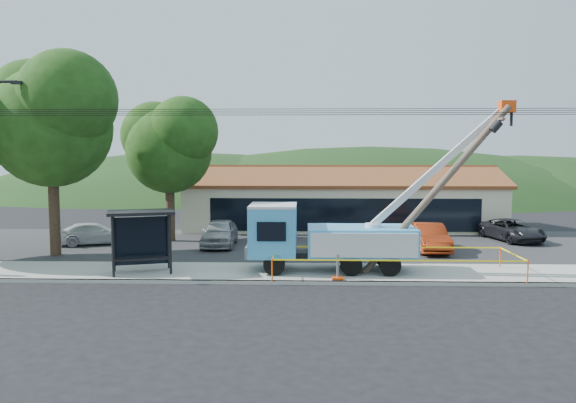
# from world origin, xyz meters

# --- Properties ---
(ground) EXTENTS (120.00, 120.00, 0.00)m
(ground) POSITION_xyz_m (0.00, 0.00, 0.00)
(ground) COLOR black
(ground) RESTS_ON ground
(curb) EXTENTS (60.00, 0.25, 0.15)m
(curb) POSITION_xyz_m (0.00, 2.10, 0.07)
(curb) COLOR #A3A198
(curb) RESTS_ON ground
(sidewalk) EXTENTS (60.00, 4.00, 0.15)m
(sidewalk) POSITION_xyz_m (0.00, 4.00, 0.07)
(sidewalk) COLOR #A3A198
(sidewalk) RESTS_ON ground
(parking_lot) EXTENTS (60.00, 12.00, 0.10)m
(parking_lot) POSITION_xyz_m (0.00, 12.00, 0.05)
(parking_lot) COLOR #28282B
(parking_lot) RESTS_ON ground
(strip_mall) EXTENTS (22.50, 8.53, 4.67)m
(strip_mall) POSITION_xyz_m (4.00, 19.98, 1.88)
(strip_mall) COLOR beige
(strip_mall) RESTS_ON ground
(tree_west_near) EXTENTS (7.56, 6.72, 10.80)m
(tree_west_near) POSITION_xyz_m (-12.00, 8.00, 7.52)
(tree_west_near) COLOR #332316
(tree_west_near) RESTS_ON ground
(tree_lot) EXTENTS (6.30, 5.60, 8.94)m
(tree_lot) POSITION_xyz_m (-7.00, 13.00, 6.21)
(tree_lot) COLOR #332316
(tree_lot) RESTS_ON ground
(hill_west) EXTENTS (78.40, 56.00, 28.00)m
(hill_west) POSITION_xyz_m (-15.00, 55.00, 0.00)
(hill_west) COLOR #193513
(hill_west) RESTS_ON ground
(hill_center) EXTENTS (89.60, 64.00, 32.00)m
(hill_center) POSITION_xyz_m (10.00, 55.00, 0.00)
(hill_center) COLOR #193513
(hill_center) RESTS_ON ground
(hill_east) EXTENTS (72.80, 52.00, 26.00)m
(hill_east) POSITION_xyz_m (30.00, 55.00, 0.00)
(hill_east) COLOR #193513
(hill_east) RESTS_ON ground
(utility_truck) EXTENTS (11.91, 4.10, 7.70)m
(utility_truck) POSITION_xyz_m (2.38, 4.29, 1.77)
(utility_truck) COLOR black
(utility_truck) RESTS_ON ground
(leaning_pole) EXTENTS (6.47, 1.76, 7.65)m
(leaning_pole) POSITION_xyz_m (7.50, 3.84, 4.25)
(leaning_pole) COLOR brown
(leaning_pole) RESTS_ON ground
(bus_shelter) EXTENTS (3.30, 2.57, 2.80)m
(bus_shelter) POSITION_xyz_m (-6.06, 3.70, 2.22)
(bus_shelter) COLOR black
(bus_shelter) RESTS_ON ground
(caution_tape) EXTENTS (10.71, 3.38, 0.98)m
(caution_tape) POSITION_xyz_m (5.31, 3.64, 0.88)
(caution_tape) COLOR #FE4A0D
(caution_tape) RESTS_ON ground
(car_silver) EXTENTS (1.94, 4.65, 1.57)m
(car_silver) POSITION_xyz_m (-3.65, 11.17, 0.00)
(car_silver) COLOR #A0A1A7
(car_silver) RESTS_ON ground
(car_red) EXTENTS (1.66, 4.65, 1.53)m
(car_red) POSITION_xyz_m (8.27, 9.90, 0.00)
(car_red) COLOR #952B0E
(car_red) RESTS_ON ground
(car_white) EXTENTS (4.71, 3.30, 1.27)m
(car_white) POSITION_xyz_m (-11.26, 11.61, 0.00)
(car_white) COLOR silver
(car_white) RESTS_ON ground
(car_dark) EXTENTS (3.28, 5.21, 1.34)m
(car_dark) POSITION_xyz_m (14.23, 13.75, 0.00)
(car_dark) COLOR black
(car_dark) RESTS_ON ground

